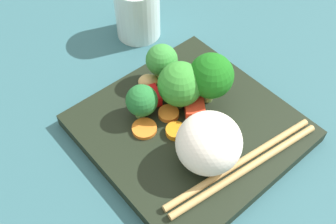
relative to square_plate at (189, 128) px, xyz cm
name	(u,v)px	position (x,y,z in cm)	size (l,w,h in cm)	color
ground_plane	(189,137)	(0.00, 0.00, -1.91)	(110.00, 110.00, 2.00)	#2E5A62
square_plate	(189,128)	(0.00, 0.00, 0.00)	(24.14, 24.14, 1.82)	black
rice_mound	(209,143)	(1.95, 5.21, 4.27)	(7.58, 7.41, 6.72)	white
broccoli_floret_0	(180,85)	(-1.13, -3.29, 4.62)	(5.68, 5.68, 6.63)	#649644
broccoli_floret_1	(211,76)	(-4.48, -1.38, 5.43)	(5.71, 5.71, 7.54)	#7FAE52
broccoli_floret_2	(142,101)	(3.65, -4.90, 3.61)	(4.01, 4.01, 4.79)	#71A24F
broccoli_floret_3	(162,61)	(-2.15, -8.16, 4.38)	(4.24, 4.24, 6.05)	#83C05E
carrot_slice_0	(166,87)	(-1.50, -6.55, 1.27)	(2.25, 2.25, 0.72)	orange
carrot_slice_1	(169,114)	(1.15, -2.74, 1.23)	(2.66, 2.66, 0.64)	orange
carrot_slice_2	(177,132)	(2.26, 0.17, 1.31)	(2.54, 2.54, 0.80)	orange
carrot_slice_3	(144,129)	(4.95, -2.84, 1.17)	(3.10, 3.10, 0.52)	orange
pepper_chunk_0	(195,109)	(-1.43, -0.72, 1.96)	(3.18, 2.41, 2.10)	red
pepper_chunk_1	(149,97)	(1.60, -6.27, 1.67)	(2.88, 2.81, 1.51)	red
chicken_piece_0	(203,81)	(-5.66, -3.71, 1.86)	(3.14, 2.41, 1.91)	tan
chicken_piece_1	(183,83)	(-3.09, -4.91, 2.36)	(3.88, 3.17, 2.90)	tan
chicken_piece_2	(196,128)	(0.24, 1.40, 1.76)	(2.66, 1.95, 1.69)	tan
chicken_piece_3	(147,82)	(0.14, -8.51, 1.75)	(2.66, 2.28, 1.68)	tan
chopstick_pair	(244,165)	(-0.57, 8.69, 1.32)	(21.25, 4.08, 0.81)	tan
drinking_glass	(138,11)	(-6.97, -20.07, 3.29)	(6.93, 6.93, 8.40)	silver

